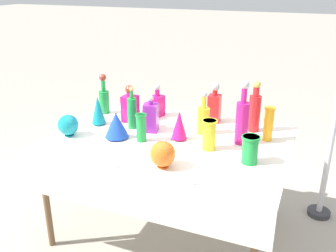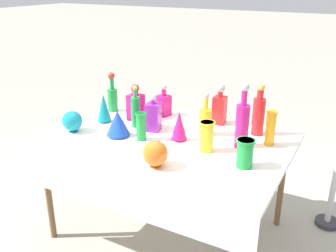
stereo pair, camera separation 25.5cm
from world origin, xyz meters
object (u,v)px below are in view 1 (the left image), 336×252
object	(u,v)px
slender_vase_3	(250,149)
fluted_vase_0	(179,125)
square_decanter_0	(157,104)
square_decanter_1	(151,117)
round_bowl_1	(163,154)
tall_bottle_4	(203,119)
tall_bottle_2	(242,119)
square_decanter_3	(214,105)
slender_vase_2	(269,123)
fluted_vase_1	(98,110)
square_decanter_2	(130,106)
round_bowl_0	(68,125)
fluted_vase_2	(116,125)
slender_vase_1	(141,127)
tall_bottle_1	(132,112)
slender_vase_0	(209,134)
tall_bottle_3	(104,98)
cardboard_box_behind_left	(176,146)
tall_bottle_0	(255,110)

from	to	relation	value
slender_vase_3	fluted_vase_0	world-z (taller)	fluted_vase_0
square_decanter_0	square_decanter_1	xyz separation A→B (m)	(0.09, -0.32, 0.01)
square_decanter_1	round_bowl_1	size ratio (longest dim) A/B	1.69
tall_bottle_4	round_bowl_1	size ratio (longest dim) A/B	1.92
tall_bottle_2	square_decanter_3	bearing A→B (deg)	130.91
slender_vase_2	fluted_vase_1	xyz separation A→B (m)	(-1.23, -0.19, -0.01)
square_decanter_2	round_bowl_0	distance (m)	0.51
slender_vase_2	fluted_vase_2	bearing A→B (deg)	-159.59
square_decanter_3	fluted_vase_1	distance (m)	0.89
round_bowl_0	tall_bottle_2	bearing A→B (deg)	16.35
tall_bottle_2	square_decanter_0	xyz separation A→B (m)	(-0.74, 0.28, -0.07)
tall_bottle_2	slender_vase_1	distance (m)	0.68
square_decanter_0	fluted_vase_2	size ratio (longest dim) A/B	1.40
slender_vase_2	slender_vase_1	bearing A→B (deg)	-156.63
tall_bottle_2	fluted_vase_0	bearing A→B (deg)	-166.01
slender_vase_3	slender_vase_2	bearing A→B (deg)	83.06
fluted_vase_2	round_bowl_1	distance (m)	0.54
tall_bottle_1	slender_vase_0	world-z (taller)	tall_bottle_1
tall_bottle_3	tall_bottle_2	bearing A→B (deg)	-8.51
slender_vase_0	fluted_vase_0	bearing A→B (deg)	162.26
slender_vase_0	fluted_vase_1	world-z (taller)	fluted_vase_1
tall_bottle_2	cardboard_box_behind_left	xyz separation A→B (m)	(-0.87, 1.04, -0.80)
slender_vase_1	fluted_vase_0	xyz separation A→B (m)	(0.23, 0.12, 0.00)
square_decanter_2	slender_vase_3	size ratio (longest dim) A/B	1.65
square_decanter_2	square_decanter_3	bearing A→B (deg)	21.13
tall_bottle_0	slender_vase_2	xyz separation A→B (m)	(0.12, -0.13, -0.03)
fluted_vase_1	slender_vase_2	bearing A→B (deg)	8.65
slender_vase_3	round_bowl_0	distance (m)	1.26
tall_bottle_2	slender_vase_2	size ratio (longest dim) A/B	1.83
tall_bottle_0	tall_bottle_4	bearing A→B (deg)	-149.91
slender_vase_3	slender_vase_1	bearing A→B (deg)	176.62
tall_bottle_2	fluted_vase_2	world-z (taller)	tall_bottle_2
square_decanter_2	round_bowl_1	bearing A→B (deg)	-48.68
tall_bottle_4	fluted_vase_1	distance (m)	0.80
square_decanter_0	slender_vase_0	size ratio (longest dim) A/B	1.30
fluted_vase_1	square_decanter_2	bearing A→B (deg)	39.90
tall_bottle_3	fluted_vase_0	distance (m)	0.81
slender_vase_3	fluted_vase_1	xyz separation A→B (m)	(-1.19, 0.20, 0.02)
tall_bottle_3	cardboard_box_behind_left	bearing A→B (deg)	70.51
cardboard_box_behind_left	square_decanter_2	bearing A→B (deg)	-91.30
tall_bottle_1	slender_vase_2	xyz separation A→B (m)	(0.96, 0.15, 0.00)
tall_bottle_3	cardboard_box_behind_left	world-z (taller)	tall_bottle_3
tall_bottle_1	fluted_vase_0	size ratio (longest dim) A/B	1.53
slender_vase_0	round_bowl_1	xyz separation A→B (m)	(-0.18, -0.34, -0.02)
tall_bottle_0	slender_vase_2	size ratio (longest dim) A/B	1.58
fluted_vase_1	square_decanter_0	bearing A→B (deg)	45.94
fluted_vase_2	square_decanter_2	bearing A→B (deg)	101.56
slender_vase_0	square_decanter_1	bearing A→B (deg)	163.90
tall_bottle_3	fluted_vase_0	size ratio (longest dim) A/B	1.58
slender_vase_3	cardboard_box_behind_left	bearing A→B (deg)	126.77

